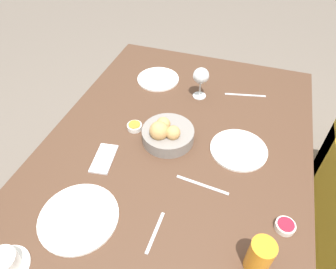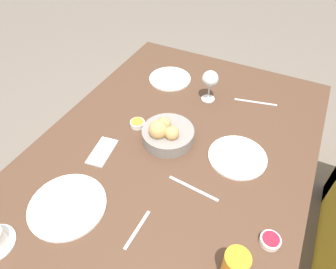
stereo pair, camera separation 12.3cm
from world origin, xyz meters
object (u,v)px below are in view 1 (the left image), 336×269
bread_basket (167,134)px  spoon_coffee (155,232)px  jam_bowl_berry (285,226)px  plate_near_right (79,217)px  juice_glass (260,256)px  plate_far_center (239,150)px  coffee_cup (5,263)px  wine_glass (201,77)px  knife_silver (202,185)px  cell_phone (104,158)px  plate_near_left (158,79)px  jam_bowl_honey (135,126)px  fork_silver (245,95)px

bread_basket → spoon_coffee: size_ratio=1.44×
jam_bowl_berry → plate_near_right: bearing=-74.7°
juice_glass → plate_far_center: bearing=-165.3°
jam_bowl_berry → coffee_cup: bearing=-63.4°
wine_glass → knife_silver: size_ratio=0.78×
bread_basket → knife_silver: bearing=47.9°
coffee_cup → cell_phone: coffee_cup is taller
wine_glass → knife_silver: bearing=15.2°
plate_near_left → wine_glass: bearing=73.8°
plate_far_center → jam_bowl_berry: (0.30, 0.19, 0.01)m
jam_bowl_berry → cell_phone: jam_bowl_berry is taller
bread_basket → cell_phone: bearing=-49.0°
juice_glass → cell_phone: 0.66m
plate_far_center → spoon_coffee: bearing=-24.2°
jam_bowl_honey → coffee_cup: bearing=-10.5°
juice_glass → knife_silver: 0.32m
bread_basket → plate_near_right: size_ratio=0.81×
cell_phone → bread_basket: bearing=131.0°
fork_silver → knife_silver: 0.60m
jam_bowl_berry → cell_phone: (-0.08, -0.69, -0.01)m
cell_phone → coffee_cup: bearing=-9.4°
plate_far_center → cell_phone: plate_far_center is taller
plate_near_left → coffee_cup: bearing=-5.2°
plate_near_left → plate_near_right: 0.84m
spoon_coffee → cell_phone: cell_phone is taller
juice_glass → coffee_cup: (0.23, -0.69, -0.04)m
plate_near_left → fork_silver: (-0.01, 0.45, -0.00)m
plate_far_center → fork_silver: 0.38m
knife_silver → plate_near_left: bearing=-147.0°
bread_basket → spoon_coffee: bearing=13.3°
juice_glass → cell_phone: bearing=-110.9°
juice_glass → knife_silver: (-0.23, -0.22, -0.06)m
plate_far_center → fork_silver: bearing=-176.2°
jam_bowl_berry → fork_silver: jam_bowl_berry is taller
coffee_cup → fork_silver: 1.19m
plate_far_center → fork_silver: size_ratio=1.17×
juice_glass → wine_glass: 0.83m
jam_bowl_berry → jam_bowl_honey: (-0.28, -0.64, 0.00)m
plate_near_right → cell_phone: size_ratio=1.67×
bread_basket → cell_phone: (0.18, -0.20, -0.04)m
bread_basket → wine_glass: size_ratio=1.38×
coffee_cup → knife_silver: (-0.47, 0.47, -0.03)m
plate_far_center → wine_glass: wine_glass is taller
fork_silver → knife_silver: same height
plate_near_left → knife_silver: 0.70m
coffee_cup → fork_silver: coffee_cup is taller
jam_bowl_honey → cell_phone: jam_bowl_honey is taller
fork_silver → cell_phone: (0.59, -0.47, 0.00)m
plate_far_center → knife_silver: 0.24m
bread_basket → jam_bowl_berry: (0.26, 0.49, -0.03)m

